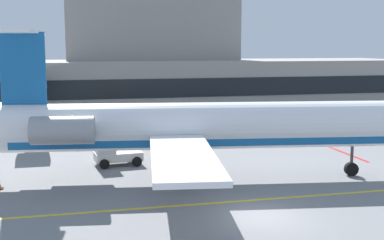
% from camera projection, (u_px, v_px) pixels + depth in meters
% --- Properties ---
extents(ground, '(120.00, 120.00, 0.11)m').
position_uv_depth(ground, '(262.00, 218.00, 25.58)').
color(ground, slate).
extents(terminal_building, '(66.09, 16.05, 18.58)m').
position_uv_depth(terminal_building, '(170.00, 62.00, 72.34)').
color(terminal_building, gray).
rests_on(terminal_building, ground).
extents(jet_bridge_west, '(2.40, 18.92, 6.05)m').
position_uv_depth(jet_bridge_west, '(35.00, 85.00, 50.67)').
color(jet_bridge_west, silver).
rests_on(jet_bridge_west, ground).
extents(regional_jet, '(32.23, 24.89, 9.49)m').
position_uv_depth(regional_jet, '(194.00, 126.00, 32.28)').
color(regional_jet, white).
rests_on(regional_jet, ground).
extents(pushback_tractor, '(3.50, 2.27, 2.22)m').
position_uv_depth(pushback_tractor, '(113.00, 152.00, 36.51)').
color(pushback_tractor, silver).
rests_on(pushback_tractor, ground).
extents(belt_loader, '(3.62, 3.26, 2.41)m').
position_uv_depth(belt_loader, '(149.00, 132.00, 44.52)').
color(belt_loader, '#E5B20C').
rests_on(belt_loader, ground).
extents(safety_cone_alpha, '(0.47, 0.47, 0.55)m').
position_uv_depth(safety_cone_alpha, '(122.00, 156.00, 38.44)').
color(safety_cone_alpha, orange).
rests_on(safety_cone_alpha, ground).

